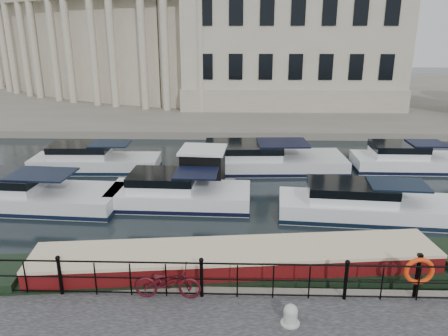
# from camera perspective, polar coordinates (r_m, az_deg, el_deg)

# --- Properties ---
(ground_plane) EXTENTS (160.00, 160.00, 0.00)m
(ground_plane) POSITION_cam_1_polar(r_m,az_deg,el_deg) (15.07, -2.19, -13.29)
(ground_plane) COLOR black
(ground_plane) RESTS_ON ground
(far_bank) EXTENTS (120.00, 42.00, 0.55)m
(far_bank) POSITION_cam_1_polar(r_m,az_deg,el_deg) (52.41, 0.68, 9.62)
(far_bank) COLOR #6B665B
(far_bank) RESTS_ON ground_plane
(railing) EXTENTS (24.14, 0.14, 1.22)m
(railing) POSITION_cam_1_polar(r_m,az_deg,el_deg) (12.53, -2.96, -13.91)
(railing) COLOR black
(railing) RESTS_ON near_quay
(civic_building) EXTENTS (53.55, 31.84, 16.85)m
(civic_building) POSITION_cam_1_polar(r_m,az_deg,el_deg) (47.62, -0.65, 16.96)
(civic_building) COLOR #ADA38C
(civic_building) RESTS_ON far_bank
(bicycle) EXTENTS (1.85, 0.65, 0.97)m
(bicycle) POSITION_cam_1_polar(r_m,az_deg,el_deg) (12.65, -7.33, -14.58)
(bicycle) COLOR #440C15
(bicycle) RESTS_ON near_quay
(mooring_bollard) EXTENTS (0.50, 0.50, 0.56)m
(mooring_bollard) POSITION_cam_1_polar(r_m,az_deg,el_deg) (11.86, 8.68, -18.43)
(mooring_bollard) COLOR #B4B5B0
(mooring_bollard) RESTS_ON near_quay
(life_ring_post) EXTENTS (0.83, 0.21, 1.35)m
(life_ring_post) POSITION_cam_1_polar(r_m,az_deg,el_deg) (13.45, 24.11, -12.25)
(life_ring_post) COLOR black
(life_ring_post) RESTS_ON near_quay
(narrowboat) EXTENTS (15.99, 3.83, 1.58)m
(narrowboat) POSITION_cam_1_polar(r_m,az_deg,el_deg) (14.30, 1.65, -13.44)
(narrowboat) COLOR black
(narrowboat) RESTS_ON ground_plane
(harbour_hut) EXTENTS (3.20, 2.73, 2.19)m
(harbour_hut) POSITION_cam_1_polar(r_m,az_deg,el_deg) (21.88, -2.73, -0.37)
(harbour_hut) COLOR #6B665B
(harbour_hut) RESTS_ON ground_plane
(cabin_cruisers) EXTENTS (27.68, 10.10, 1.99)m
(cabin_cruisers) POSITION_cam_1_polar(r_m,az_deg,el_deg) (22.36, -1.03, -1.53)
(cabin_cruisers) COLOR silver
(cabin_cruisers) RESTS_ON ground_plane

